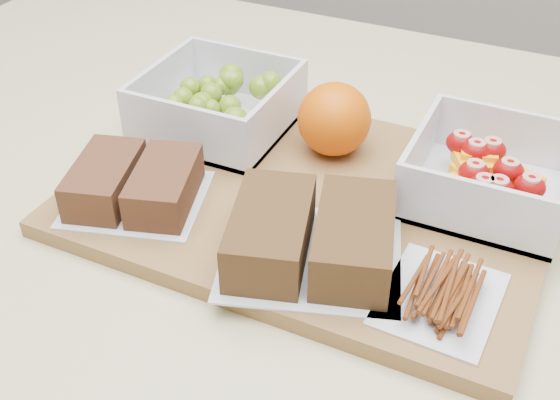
# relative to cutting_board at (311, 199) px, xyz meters

# --- Properties ---
(cutting_board) EXTENTS (0.42, 0.30, 0.02)m
(cutting_board) POSITION_rel_cutting_board_xyz_m (0.00, 0.00, 0.00)
(cutting_board) COLOR olive
(cutting_board) RESTS_ON counter
(grape_container) EXTENTS (0.14, 0.14, 0.06)m
(grape_container) POSITION_rel_cutting_board_xyz_m (-0.13, 0.07, 0.03)
(grape_container) COLOR silver
(grape_container) RESTS_ON cutting_board
(fruit_container) EXTENTS (0.14, 0.14, 0.06)m
(fruit_container) POSITION_rel_cutting_board_xyz_m (0.14, 0.06, 0.03)
(fruit_container) COLOR silver
(fruit_container) RESTS_ON cutting_board
(orange) EXTENTS (0.07, 0.07, 0.07)m
(orange) POSITION_rel_cutting_board_xyz_m (-0.01, 0.07, 0.04)
(orange) COLOR #E35B05
(orange) RESTS_ON cutting_board
(sandwich_bag_left) EXTENTS (0.14, 0.13, 0.04)m
(sandwich_bag_left) POSITION_rel_cutting_board_xyz_m (-0.14, -0.08, 0.03)
(sandwich_bag_left) COLOR silver
(sandwich_bag_left) RESTS_ON cutting_board
(sandwich_bag_center) EXTENTS (0.18, 0.16, 0.04)m
(sandwich_bag_center) POSITION_rel_cutting_board_xyz_m (0.03, -0.08, 0.03)
(sandwich_bag_center) COLOR silver
(sandwich_bag_center) RESTS_ON cutting_board
(pretzel_bag) EXTENTS (0.09, 0.11, 0.02)m
(pretzel_bag) POSITION_rel_cutting_board_xyz_m (0.14, -0.09, 0.02)
(pretzel_bag) COLOR silver
(pretzel_bag) RESTS_ON cutting_board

